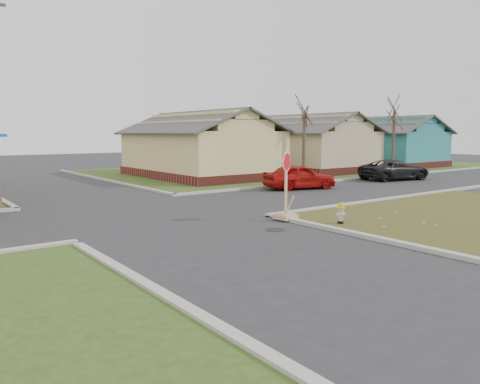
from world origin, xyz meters
TOP-DOWN VIEW (x-y plane):
  - ground at (0.00, 0.00)m, footprint 120.00×120.00m
  - verge_far_right at (22.00, 18.00)m, footprint 37.00×19.00m
  - curbs at (0.00, 5.00)m, footprint 80.00×40.00m
  - manhole at (2.20, -0.50)m, footprint 0.64×0.64m
  - side_house_yellow at (10.00, 16.50)m, footprint 7.60×11.60m
  - side_house_tan at (20.00, 16.50)m, footprint 7.60×11.60m
  - side_house_teal at (30.00, 16.50)m, footprint 7.60×11.60m
  - tree_mid_right at (14.00, 10.20)m, footprint 0.22×0.22m
  - tree_far_right at (24.00, 10.50)m, footprint 0.22×0.22m
  - fire_hydrant at (4.53, -1.21)m, footprint 0.27×0.27m
  - stop_sign at (3.62, 0.54)m, footprint 0.68×0.67m
  - red_sedan at (10.59, 7.05)m, footprint 4.33×2.69m
  - dark_pickup at (19.26, 6.98)m, footprint 5.17×3.15m

SIDE VIEW (x-z plane):
  - ground at x=0.00m, z-range 0.00..0.00m
  - curbs at x=0.00m, z-range -0.06..0.06m
  - manhole at x=2.20m, z-range 0.00..0.01m
  - verge_far_right at x=22.00m, z-range 0.00..0.05m
  - fire_hydrant at x=4.53m, z-range 0.09..0.81m
  - stop_sign at x=3.62m, z-range -0.64..1.78m
  - dark_pickup at x=19.26m, z-range 0.00..1.34m
  - red_sedan at x=10.59m, z-range 0.00..1.38m
  - tree_mid_right at x=14.00m, z-range 0.05..4.25m
  - side_house_yellow at x=10.00m, z-range -0.16..4.54m
  - side_house_tan at x=20.00m, z-range -0.16..4.54m
  - side_house_teal at x=30.00m, z-range -0.16..4.54m
  - tree_far_right at x=24.00m, z-range 0.05..4.81m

